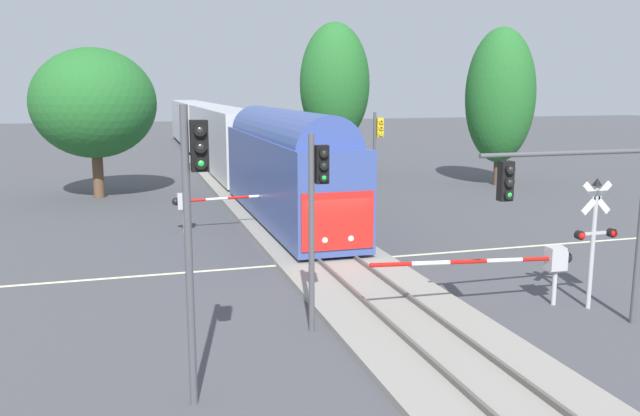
# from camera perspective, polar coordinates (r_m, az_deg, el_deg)

# --- Properties ---
(ground_plane) EXTENTS (220.00, 220.00, 0.00)m
(ground_plane) POSITION_cam_1_polar(r_m,az_deg,el_deg) (24.97, 1.07, -4.65)
(ground_plane) COLOR #47474C
(road_centre_stripe) EXTENTS (44.00, 0.20, 0.01)m
(road_centre_stripe) POSITION_cam_1_polar(r_m,az_deg,el_deg) (24.97, 1.07, -4.64)
(road_centre_stripe) COLOR beige
(road_centre_stripe) RESTS_ON ground
(railway_track) EXTENTS (4.40, 80.00, 0.32)m
(railway_track) POSITION_cam_1_polar(r_m,az_deg,el_deg) (24.95, 1.07, -4.43)
(railway_track) COLOR gray
(railway_track) RESTS_ON ground
(commuter_train) EXTENTS (3.04, 66.05, 5.16)m
(commuter_train) POSITION_cam_1_polar(r_m,az_deg,el_deg) (54.03, -8.63, 6.27)
(commuter_train) COLOR #384C93
(commuter_train) RESTS_ON railway_track
(crossing_gate_near) EXTENTS (6.49, 0.40, 1.80)m
(crossing_gate_near) POSITION_cam_1_polar(r_m,az_deg,el_deg) (20.49, 17.96, -4.40)
(crossing_gate_near) COLOR #B7B7BC
(crossing_gate_near) RESTS_ON ground
(crossing_signal_mast) EXTENTS (1.36, 0.44, 3.91)m
(crossing_signal_mast) POSITION_cam_1_polar(r_m,az_deg,el_deg) (20.76, 22.69, -1.77)
(crossing_signal_mast) COLOR #B2B2B7
(crossing_signal_mast) RESTS_ON ground
(crossing_gate_far) EXTENTS (5.54, 0.40, 1.80)m
(crossing_gate_far) POSITION_cam_1_polar(r_m,az_deg,el_deg) (30.28, -10.63, 0.55)
(crossing_gate_far) COLOR #B7B7BC
(crossing_gate_far) RESTS_ON ground
(traffic_signal_far_side) EXTENTS (0.53, 0.38, 5.23)m
(traffic_signal_far_side) POSITION_cam_1_polar(r_m,az_deg,el_deg) (34.76, 4.97, 5.44)
(traffic_signal_far_side) COLOR #4C4C51
(traffic_signal_far_side) RESTS_ON ground
(traffic_signal_near_right) EXTENTS (5.45, 0.38, 5.07)m
(traffic_signal_near_right) POSITION_cam_1_polar(r_m,az_deg,el_deg) (18.73, 22.92, 1.48)
(traffic_signal_near_right) COLOR #4C4C51
(traffic_signal_near_right) RESTS_ON ground
(traffic_signal_near_left) EXTENTS (0.53, 0.38, 6.16)m
(traffic_signal_near_left) POSITION_cam_1_polar(r_m,az_deg,el_deg) (13.19, -10.89, -0.13)
(traffic_signal_near_left) COLOR #4C4C51
(traffic_signal_near_left) RESTS_ON ground
(traffic_signal_median) EXTENTS (0.53, 0.38, 5.31)m
(traffic_signal_median) POSITION_cam_1_polar(r_m,az_deg,el_deg) (17.19, -0.29, 0.63)
(traffic_signal_median) COLOR #4C4C51
(traffic_signal_median) RESTS_ON ground
(elm_centre_background) EXTENTS (5.01, 5.01, 11.06)m
(elm_centre_background) POSITION_cam_1_polar(r_m,az_deg,el_deg) (47.98, 1.28, 10.68)
(elm_centre_background) COLOR #4C3828
(elm_centre_background) RESTS_ON ground
(maple_right_background) EXTENTS (4.56, 4.56, 10.38)m
(maple_right_background) POSITION_cam_1_polar(r_m,az_deg,el_deg) (45.60, 15.34, 9.36)
(maple_right_background) COLOR #4C3828
(maple_right_background) RESTS_ON ground
(oak_behind_train) EXTENTS (7.17, 7.17, 8.78)m
(oak_behind_train) POSITION_cam_1_polar(r_m,az_deg,el_deg) (41.05, -19.00, 8.57)
(oak_behind_train) COLOR brown
(oak_behind_train) RESTS_ON ground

